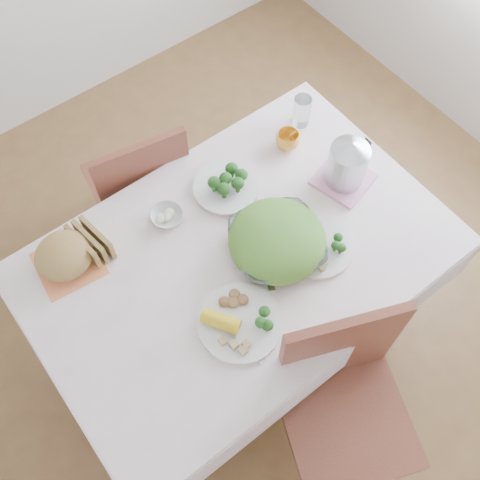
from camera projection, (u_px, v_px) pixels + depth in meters
floor at (239, 329)px, 2.69m from camera, size 3.60×3.60×0.00m
dining_table at (239, 298)px, 2.36m from camera, size 1.40×0.90×0.75m
tablecloth at (239, 255)px, 2.03m from camera, size 1.50×1.00×0.01m
chair_near at (347, 423)px, 2.02m from camera, size 0.57×0.57×0.97m
chair_far at (137, 180)px, 2.55m from camera, size 0.48×0.48×0.91m
salad_bowl at (277, 244)px, 2.00m from camera, size 0.42×0.42×0.08m
dinner_plate_left at (240, 323)px, 1.88m from camera, size 0.34×0.34×0.02m
dinner_plate_right at (317, 248)px, 2.02m from camera, size 0.31×0.31×0.02m
broccoli_plate at (226, 188)px, 2.15m from camera, size 0.28×0.28×0.02m
napkin at (69, 264)px, 2.00m from camera, size 0.24×0.24×0.00m
bread_loaf at (65, 256)px, 1.95m from camera, size 0.26×0.26×0.12m
fruit_bowl at (167, 217)px, 2.08m from camera, size 0.14×0.14×0.04m
yellow_mug at (288, 140)px, 2.23m from camera, size 0.11×0.11×0.07m
glass_tumbler at (302, 111)px, 2.27m from camera, size 0.08×0.08×0.14m
pink_tray at (343, 179)px, 2.18m from camera, size 0.24×0.24×0.02m
electric_kettle at (348, 161)px, 2.08m from camera, size 0.19×0.19×0.21m
fork_left at (241, 339)px, 1.86m from camera, size 0.05×0.22×0.00m
fork_right at (265, 265)px, 2.00m from camera, size 0.11×0.19×0.00m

